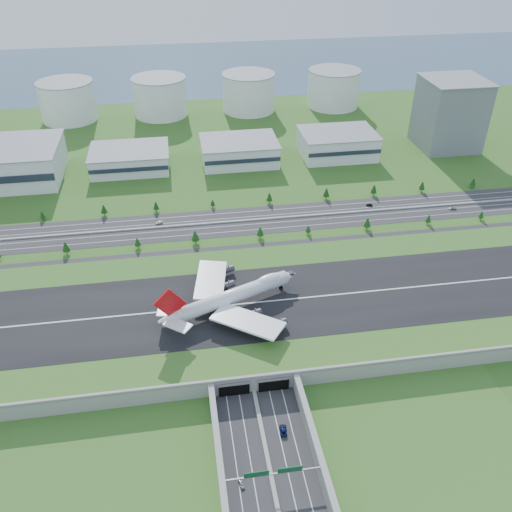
{
  "coord_description": "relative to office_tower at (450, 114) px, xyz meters",
  "views": [
    {
      "loc": [
        -23.94,
        -208.52,
        177.39
      ],
      "look_at": [
        14.18,
        35.0,
        12.41
      ],
      "focal_mm": 38.0,
      "sensor_mm": 36.0,
      "label": 1
    }
  ],
  "objects": [
    {
      "name": "ground",
      "position": [
        -200.0,
        -195.0,
        -27.5
      ],
      "size": [
        1200.0,
        1200.0,
        0.0
      ],
      "primitive_type": "plane",
      "color": "#2E4E18",
      "rests_on": "ground"
    },
    {
      "name": "airfield_deck",
      "position": [
        -200.0,
        -195.09,
        -23.38
      ],
      "size": [
        520.0,
        100.0,
        9.2
      ],
      "color": "gray",
      "rests_on": "ground"
    },
    {
      "name": "underpass_road",
      "position": [
        -200.0,
        -294.42,
        -24.07
      ],
      "size": [
        38.8,
        120.4,
        8.0
      ],
      "color": "#28282B",
      "rests_on": "ground"
    },
    {
      "name": "sign_gantry_near",
      "position": [
        -200.0,
        -290.04,
        -20.55
      ],
      "size": [
        38.7,
        0.7,
        9.8
      ],
      "color": "gray",
      "rests_on": "ground"
    },
    {
      "name": "north_expressway",
      "position": [
        -200.0,
        -100.0,
        -27.44
      ],
      "size": [
        560.0,
        36.0,
        0.12
      ],
      "primitive_type": "cube",
      "color": "#28282B",
      "rests_on": "ground"
    },
    {
      "name": "tree_row",
      "position": [
        -195.49,
        -100.57,
        -22.85
      ],
      "size": [
        501.14,
        48.74,
        8.47
      ],
      "color": "#3D2819",
      "rests_on": "ground"
    },
    {
      "name": "hangar_mid_a",
      "position": [
        -260.0,
        -5.0,
        -20.0
      ],
      "size": [
        58.0,
        42.0,
        15.0
      ],
      "primitive_type": "cube",
      "color": "white",
      "rests_on": "ground"
    },
    {
      "name": "hangar_mid_b",
      "position": [
        -175.0,
        -5.0,
        -19.0
      ],
      "size": [
        58.0,
        42.0,
        17.0
      ],
      "primitive_type": "cube",
      "color": "white",
      "rests_on": "ground"
    },
    {
      "name": "hangar_mid_c",
      "position": [
        -95.0,
        -5.0,
        -18.0
      ],
      "size": [
        58.0,
        42.0,
        19.0
      ],
      "primitive_type": "cube",
      "color": "white",
      "rests_on": "ground"
    },
    {
      "name": "office_tower",
      "position": [
        0.0,
        0.0,
        0.0
      ],
      "size": [
        46.0,
        46.0,
        55.0
      ],
      "primitive_type": "cube",
      "color": "slate",
      "rests_on": "ground"
    },
    {
      "name": "fuel_tank_a",
      "position": [
        -320.0,
        115.0,
        -10.0
      ],
      "size": [
        50.0,
        50.0,
        35.0
      ],
      "primitive_type": "cylinder",
      "color": "silver",
      "rests_on": "ground"
    },
    {
      "name": "fuel_tank_b",
      "position": [
        -235.0,
        115.0,
        -10.0
      ],
      "size": [
        50.0,
        50.0,
        35.0
      ],
      "primitive_type": "cylinder",
      "color": "silver",
      "rests_on": "ground"
    },
    {
      "name": "fuel_tank_c",
      "position": [
        -150.0,
        115.0,
        -10.0
      ],
      "size": [
        50.0,
        50.0,
        35.0
      ],
      "primitive_type": "cylinder",
      "color": "silver",
      "rests_on": "ground"
    },
    {
      "name": "fuel_tank_d",
      "position": [
        -65.0,
        115.0,
        -10.0
      ],
      "size": [
        50.0,
        50.0,
        35.0
      ],
      "primitive_type": "cylinder",
      "color": "silver",
      "rests_on": "ground"
    },
    {
      "name": "bay_water",
      "position": [
        -200.0,
        285.0,
        -27.47
      ],
      "size": [
        1200.0,
        260.0,
        0.06
      ],
      "primitive_type": "cube",
      "color": "#3B5871",
      "rests_on": "ground"
    },
    {
      "name": "boeing_747",
      "position": [
        -203.8,
        -196.61,
        -12.75
      ],
      "size": [
        73.12,
        67.74,
        23.92
      ],
      "rotation": [
        0.0,
        0.0,
        0.39
      ],
      "color": "white",
      "rests_on": "airfield_deck"
    },
    {
      "name": "car_0",
      "position": [
        -211.19,
        -287.97,
        -26.72
      ],
      "size": [
        2.41,
        4.12,
        1.32
      ],
      "primitive_type": "imported",
      "rotation": [
        0.0,
        0.0,
        0.24
      ],
      "color": "#AAA9AE",
      "rests_on": "ground"
    },
    {
      "name": "car_2",
      "position": [
        -191.73,
        -267.31,
        -26.55
      ],
      "size": [
        3.34,
        6.21,
        1.66
      ],
      "primitive_type": "imported",
      "rotation": [
        0.0,
        0.0,
        3.04
      ],
      "color": "#0C1540",
      "rests_on": "ground"
    },
    {
      "name": "car_5",
      "position": [
        -96.84,
        -92.79,
        -26.68
      ],
      "size": [
        4.47,
        2.88,
        1.39
      ],
      "primitive_type": "imported",
      "rotation": [
        0.0,
        0.0,
        -1.93
      ],
      "color": "black",
      "rests_on": "ground"
    },
    {
      "name": "car_6",
      "position": [
        -42.42,
        -105.99,
        -26.68
      ],
      "size": [
        5.27,
        2.95,
        1.39
      ],
      "primitive_type": "imported",
      "rotation": [
        0.0,
        0.0,
        1.44
      ],
      "color": "#AFB0B4",
      "rests_on": "ground"
    },
    {
      "name": "car_7",
      "position": [
        -239.26,
        -94.77,
        -26.62
      ],
      "size": [
        5.59,
        3.35,
        1.52
      ],
      "primitive_type": "imported",
      "rotation": [
        0.0,
        0.0,
        -1.32
      ],
      "color": "white",
      "rests_on": "ground"
    }
  ]
}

